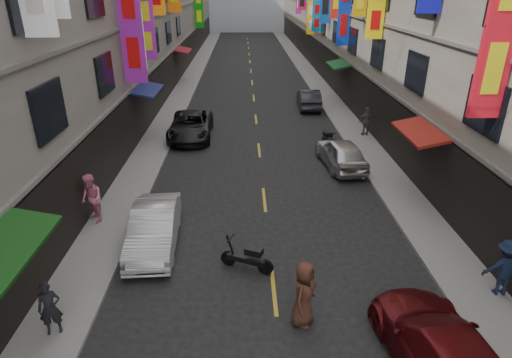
{
  "coord_description": "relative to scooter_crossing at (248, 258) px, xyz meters",
  "views": [
    {
      "loc": [
        -0.85,
        1.72,
        8.4
      ],
      "look_at": [
        -0.58,
        10.6,
        4.35
      ],
      "focal_mm": 30.0,
      "sensor_mm": 36.0,
      "label": 1
    }
  ],
  "objects": [
    {
      "name": "car_right_near",
      "position": [
        4.44,
        -4.38,
        0.31
      ],
      "size": [
        2.53,
        5.32,
        1.5
      ],
      "primitive_type": "imported",
      "rotation": [
        0.0,
        0.0,
        3.23
      ],
      "color": "#5A0F13",
      "rests_on": "ground"
    },
    {
      "name": "pedestrian_crossing",
      "position": [
        1.46,
        -2.42,
        0.52
      ],
      "size": [
        1.01,
        1.13,
        1.92
      ],
      "primitive_type": "imported",
      "rotation": [
        0.0,
        0.0,
        1.08
      ],
      "color": "#45271B",
      "rests_on": "ground"
    },
    {
      "name": "scooter_far_right",
      "position": [
        4.63,
        11.15,
        0.0
      ],
      "size": [
        0.55,
        1.8,
        1.14
      ],
      "rotation": [
        0.0,
        0.0,
        3.27
      ],
      "color": "black",
      "rests_on": "ground"
    },
    {
      "name": "sidewalk_left",
      "position": [
        -5.23,
        28.9,
        -0.38
      ],
      "size": [
        2.0,
        90.0,
        0.12
      ],
      "primitive_type": "cube",
      "color": "slate",
      "rests_on": "ground"
    },
    {
      "name": "scooter_crossing",
      "position": [
        0.0,
        0.0,
        0.0
      ],
      "size": [
        1.7,
        0.88,
        1.14
      ],
      "rotation": [
        0.0,
        0.0,
        1.16
      ],
      "color": "black",
      "rests_on": "ground"
    },
    {
      "name": "car_right_mid",
      "position": [
        4.77,
        8.44,
        0.29
      ],
      "size": [
        2.19,
        4.44,
        1.46
      ],
      "primitive_type": "imported",
      "rotation": [
        0.0,
        0.0,
        3.25
      ],
      "color": "silver",
      "rests_on": "ground"
    },
    {
      "name": "car_left_far",
      "position": [
        -3.23,
        13.23,
        0.29
      ],
      "size": [
        2.48,
        5.29,
        1.46
      ],
      "primitive_type": "imported",
      "rotation": [
        0.0,
        0.0,
        0.01
      ],
      "color": "black",
      "rests_on": "ground"
    },
    {
      "name": "car_left_mid",
      "position": [
        -3.23,
        1.5,
        0.27
      ],
      "size": [
        1.73,
        4.4,
        1.43
      ],
      "primitive_type": "imported",
      "rotation": [
        0.0,
        0.0,
        0.05
      ],
      "color": "silver",
      "rests_on": "ground"
    },
    {
      "name": "sidewalk_right",
      "position": [
        6.77,
        28.9,
        -0.38
      ],
      "size": [
        2.0,
        90.0,
        0.12
      ],
      "primitive_type": "cube",
      "color": "slate",
      "rests_on": "ground"
    },
    {
      "name": "street_awnings",
      "position": [
        -0.49,
        12.9,
        2.56
      ],
      "size": [
        13.99,
        35.2,
        0.41
      ],
      "color": "#124412",
      "rests_on": "ground"
    },
    {
      "name": "pedestrian_lfar",
      "position": [
        -5.82,
        3.07,
        0.64
      ],
      "size": [
        1.09,
        1.13,
        1.92
      ],
      "primitive_type": "imported",
      "rotation": [
        0.0,
        0.0,
        -0.87
      ],
      "color": "pink",
      "rests_on": "sidewalk_left"
    },
    {
      "name": "pedestrian_rnear",
      "position": [
        7.37,
        -1.51,
        0.57
      ],
      "size": [
        1.2,
        0.71,
        1.78
      ],
      "primitive_type": "imported",
      "rotation": [
        0.0,
        0.0,
        3.03
      ],
      "color": "#121B32",
      "rests_on": "sidewalk_right"
    },
    {
      "name": "car_right_far",
      "position": [
        4.77,
        19.72,
        0.26
      ],
      "size": [
        1.64,
        4.31,
        1.4
      ],
      "primitive_type": "imported",
      "rotation": [
        0.0,
        0.0,
        3.1
      ],
      "color": "#2A2A33",
      "rests_on": "ground"
    },
    {
      "name": "lane_markings",
      "position": [
        0.77,
        25.9,
        -0.44
      ],
      "size": [
        0.12,
        80.2,
        0.01
      ],
      "color": "gold",
      "rests_on": "ground"
    },
    {
      "name": "pedestrian_rfar",
      "position": [
        7.24,
        12.98,
        0.54
      ],
      "size": [
        1.1,
        0.76,
        1.72
      ],
      "primitive_type": "imported",
      "rotation": [
        0.0,
        0.0,
        3.34
      ],
      "color": "#5B5B5E",
      "rests_on": "sidewalk_right"
    },
    {
      "name": "pedestrian_lnear",
      "position": [
        -5.07,
        -2.7,
        0.46
      ],
      "size": [
        0.7,
        0.67,
        1.56
      ],
      "primitive_type": "imported",
      "rotation": [
        0.0,
        0.0,
        0.32
      ],
      "color": "black",
      "rests_on": "sidewalk_left"
    }
  ]
}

